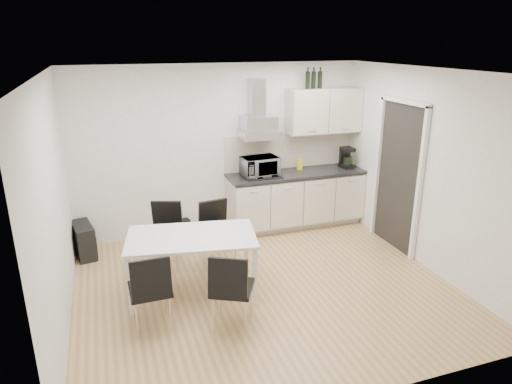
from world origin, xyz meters
TOP-DOWN VIEW (x-y plane):
  - ground at (0.00, 0.00)m, footprint 4.50×4.50m
  - wall_back at (0.00, 2.00)m, footprint 4.50×0.10m
  - wall_front at (0.00, -2.00)m, footprint 4.50×0.10m
  - wall_left at (-2.25, 0.00)m, footprint 0.10×4.00m
  - wall_right at (2.25, 0.00)m, footprint 0.10×4.00m
  - ceiling at (0.00, 0.00)m, footprint 4.50×4.50m
  - doorway at (2.21, 0.55)m, footprint 0.08×1.04m
  - kitchenette at (1.19, 1.73)m, footprint 2.22×0.64m
  - dining_table at (-0.85, 0.16)m, footprint 1.61×1.10m
  - chair_far_left at (-1.06, 0.93)m, footprint 0.58×0.62m
  - chair_far_right at (-0.37, 0.76)m, footprint 0.51×0.56m
  - chair_near_left at (-1.41, -0.38)m, footprint 0.45×0.51m
  - chair_near_right at (-0.59, -0.63)m, footprint 0.62×0.65m
  - guitar_amp at (-2.11, 1.65)m, footprint 0.35×0.60m
  - floor_speaker at (-0.64, 1.90)m, footprint 0.19×0.18m

SIDE VIEW (x-z plane):
  - ground at x=0.00m, z-range 0.00..0.00m
  - floor_speaker at x=-0.64m, z-range 0.00..0.26m
  - guitar_amp at x=-2.11m, z-range 0.00..0.47m
  - chair_far_left at x=-1.06m, z-range 0.00..0.88m
  - chair_far_right at x=-0.37m, z-range 0.00..0.88m
  - chair_near_left at x=-1.41m, z-range 0.00..0.88m
  - chair_near_right at x=-0.59m, z-range 0.00..0.88m
  - dining_table at x=-0.85m, z-range 0.30..1.05m
  - kitchenette at x=1.19m, z-range -0.43..2.09m
  - doorway at x=2.21m, z-range 0.00..2.10m
  - wall_back at x=0.00m, z-range 0.00..2.60m
  - wall_front at x=0.00m, z-range 0.00..2.60m
  - wall_left at x=-2.25m, z-range 0.00..2.60m
  - wall_right at x=2.25m, z-range 0.00..2.60m
  - ceiling at x=0.00m, z-range 2.60..2.60m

